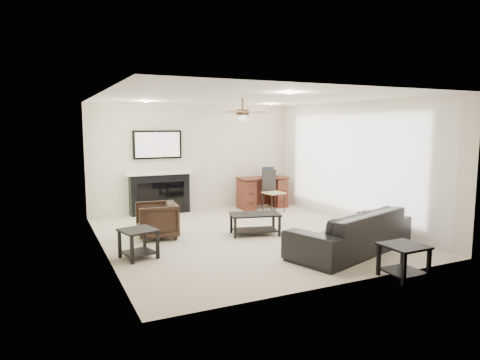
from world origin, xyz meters
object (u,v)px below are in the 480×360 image
at_px(coffee_table, 255,224).
at_px(desk, 262,192).
at_px(armchair, 157,220).
at_px(fireplace_unit, 159,172).
at_px(sofa, 351,231).

height_order(coffee_table, desk, desk).
relative_size(armchair, fireplace_unit, 0.37).
distance_m(sofa, armchair, 3.37).
bearing_deg(coffee_table, sofa, -46.32).
bearing_deg(fireplace_unit, sofa, -64.83).
xyz_separation_m(sofa, coffee_table, (-0.90, 1.60, -0.14)).
distance_m(sofa, coffee_table, 1.84).
bearing_deg(sofa, coffee_table, -78.53).
relative_size(sofa, fireplace_unit, 1.22).
xyz_separation_m(fireplace_unit, desk, (2.46, -0.37, -0.57)).
xyz_separation_m(sofa, fireplace_unit, (-1.99, 4.24, 0.62)).
height_order(sofa, armchair, sofa).
relative_size(coffee_table, fireplace_unit, 0.47).
bearing_deg(sofa, armchair, -57.48).
xyz_separation_m(sofa, armchair, (-2.60, 2.15, -0.02)).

